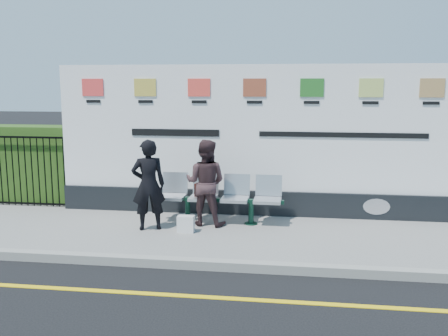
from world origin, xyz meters
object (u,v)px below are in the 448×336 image
object	(u,v)px
woman_left	(148,185)
woman_right	(206,183)
billboard	(254,151)
bench	(219,210)

from	to	relation	value
woman_left	woman_right	size ratio (longest dim) A/B	1.03
billboard	woman_right	xyz separation A→B (m)	(-0.83, -0.91, -0.49)
woman_left	woman_right	distance (m)	1.06
billboard	woman_right	world-z (taller)	billboard
woman_right	bench	bearing A→B (deg)	-137.52
billboard	woman_right	size ratio (longest dim) A/B	4.96
bench	woman_right	world-z (taller)	woman_right
woman_right	billboard	bearing A→B (deg)	-124.11
billboard	bench	distance (m)	1.42
bench	woman_right	size ratio (longest dim) A/B	1.45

